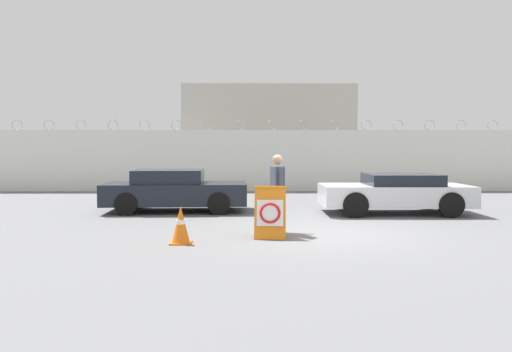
{
  "coord_description": "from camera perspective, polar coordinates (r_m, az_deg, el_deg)",
  "views": [
    {
      "loc": [
        -1.63,
        -11.06,
        1.92
      ],
      "look_at": [
        -1.51,
        0.87,
        1.25
      ],
      "focal_mm": 35.0,
      "sensor_mm": 36.0,
      "label": 1
    }
  ],
  "objects": [
    {
      "name": "perimeter_wall",
      "position": [
        22.28,
        3.61,
        1.79
      ],
      "size": [
        36.0,
        0.3,
        3.17
      ],
      "color": "silver",
      "rests_on": "ground_plane"
    },
    {
      "name": "parked_car_front_coupe",
      "position": [
        15.27,
        -9.29,
        -1.62
      ],
      "size": [
        4.3,
        2.11,
        1.26
      ],
      "rotation": [
        0.0,
        0.0,
        0.04
      ],
      "color": "black",
      "rests_on": "ground_plane"
    },
    {
      "name": "security_guard",
      "position": [
        11.3,
        2.48,
        -1.49
      ],
      "size": [
        0.37,
        0.68,
        1.77
      ],
      "rotation": [
        0.0,
        0.0,
        1.8
      ],
      "color": "#514C42",
      "rests_on": "ground_plane"
    },
    {
      "name": "building_block",
      "position": [
        28.07,
        1.27,
        4.46
      ],
      "size": [
        8.59,
        7.43,
        5.05
      ],
      "color": "#B2ADA3",
      "rests_on": "ground_plane"
    },
    {
      "name": "ground_plane",
      "position": [
        11.35,
        7.74,
        -6.54
      ],
      "size": [
        90.0,
        90.0,
        0.0
      ],
      "primitive_type": "plane",
      "color": "slate"
    },
    {
      "name": "traffic_cone_near",
      "position": [
        10.15,
        -8.6,
        -5.55
      ],
      "size": [
        0.42,
        0.42,
        0.76
      ],
      "color": "orange",
      "rests_on": "ground_plane"
    },
    {
      "name": "barricade_sign",
      "position": [
        10.68,
        1.64,
        -4.13
      ],
      "size": [
        0.71,
        0.74,
        1.11
      ],
      "rotation": [
        0.0,
        0.0,
        -0.07
      ],
      "color": "orange",
      "rests_on": "ground_plane"
    },
    {
      "name": "parked_car_rear_sedan",
      "position": [
        15.14,
        15.63,
        -1.84
      ],
      "size": [
        4.25,
        2.04,
        1.16
      ],
      "rotation": [
        0.0,
        0.0,
        3.14
      ],
      "color": "black",
      "rests_on": "ground_plane"
    }
  ]
}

